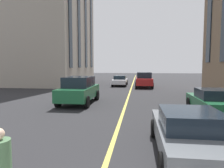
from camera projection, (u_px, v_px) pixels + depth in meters
The scene contains 7 objects.
lane_centre_line at pixel (130, 91), 21.35m from camera, with size 80.00×0.16×0.01m.
car_green_trailing at pixel (212, 101), 11.25m from camera, with size 4.40×1.95×1.37m.
car_green_parked_a at pixel (79, 90), 14.34m from camera, with size 4.70×2.14×1.88m.
car_grey_far at pixel (189, 132), 5.90m from camera, with size 4.40×1.95×1.37m.
car_red_oncoming at pixel (144, 80), 25.37m from camera, with size 4.70×2.14×1.88m.
car_white_mid at pixel (120, 80), 27.61m from camera, with size 4.40×1.95×1.37m.
building_left_near at pixel (41, 26), 31.11m from camera, with size 14.96×13.19×17.50m.
Camera 1 is at (-1.28, -0.84, 2.60)m, focal length 32.75 mm.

